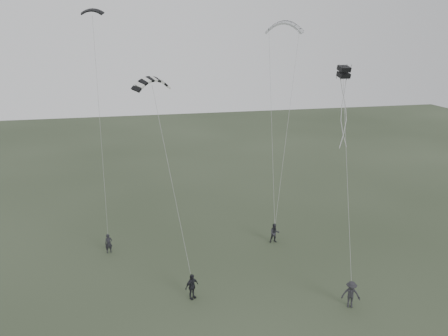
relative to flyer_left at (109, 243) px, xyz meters
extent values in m
plane|color=#2D3824|center=(7.23, -7.20, -0.81)|extent=(140.00, 140.00, 0.00)
imported|color=black|center=(0.00, 0.00, 0.00)|extent=(0.66, 0.50, 1.62)
imported|color=#27272D|center=(13.85, -1.20, 0.05)|extent=(0.87, 0.70, 1.72)
imported|color=black|center=(5.70, -7.91, 0.10)|extent=(1.15, 0.94, 1.83)
imported|color=#242428|center=(15.72, -11.11, 0.12)|extent=(1.38, 1.10, 1.87)
camera|label=1|loc=(2.27, -33.50, 16.47)|focal=35.00mm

